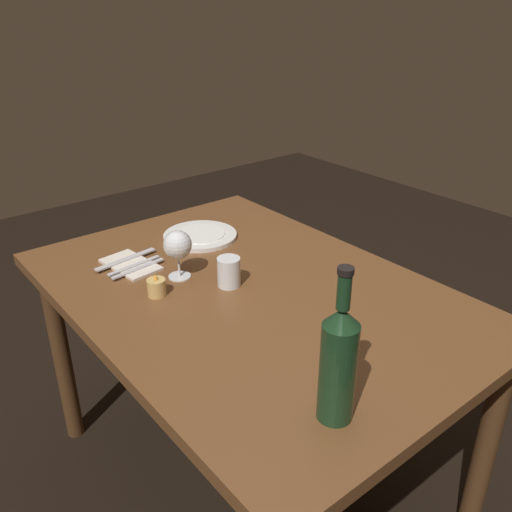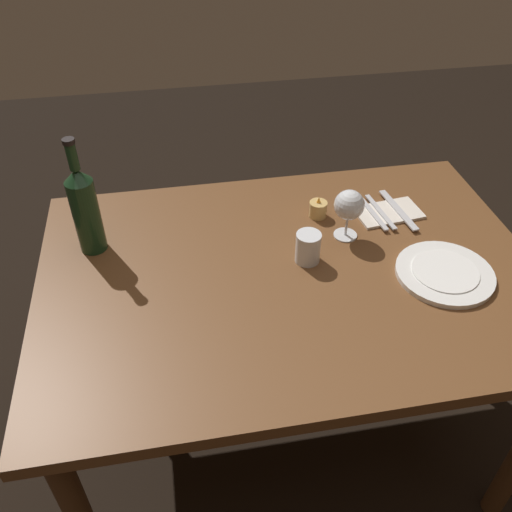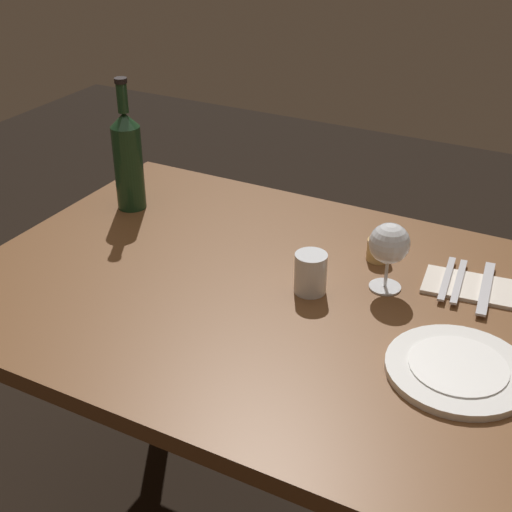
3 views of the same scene
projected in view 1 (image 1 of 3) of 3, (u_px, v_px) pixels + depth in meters
name	position (u px, v px, depth m)	size (l,w,h in m)	color
ground_plane	(250.00, 477.00, 1.85)	(6.00, 6.00, 0.00)	black
dining_table	(249.00, 316.00, 1.56)	(1.30, 0.90, 0.74)	brown
wine_glass_left	(178.00, 246.00, 1.55)	(0.08, 0.08, 0.15)	white
wine_bottle	(338.00, 362.00, 1.01)	(0.07, 0.07, 0.33)	#19381E
water_tumbler	(229.00, 273.00, 1.53)	(0.07, 0.07, 0.09)	white
votive_candle	(157.00, 288.00, 1.48)	(0.05, 0.05, 0.07)	#DBB266
dinner_plate	(200.00, 236.00, 1.84)	(0.25, 0.25, 0.02)	white
folded_napkin	(131.00, 265.00, 1.65)	(0.20, 0.13, 0.01)	silver
fork_inner	(134.00, 266.00, 1.63)	(0.04, 0.18, 0.00)	silver
fork_outer	(138.00, 269.00, 1.62)	(0.04, 0.18, 0.00)	silver
table_knife	(126.00, 259.00, 1.67)	(0.05, 0.21, 0.00)	silver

